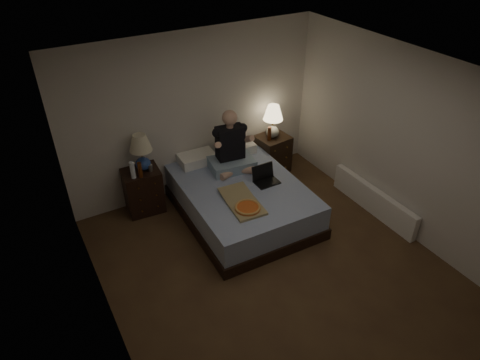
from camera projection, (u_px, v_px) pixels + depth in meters
floor at (275, 269)px, 5.46m from camera, size 4.00×4.50×0.00m
ceiling at (287, 82)px, 4.07m from camera, size 4.00×4.50×0.00m
wall_back at (195, 114)px, 6.38m from camera, size 4.00×0.00×2.50m
wall_front at (453, 341)px, 3.15m from camera, size 4.00×0.00×2.50m
wall_left at (101, 251)px, 3.94m from camera, size 0.00×4.50×2.50m
wall_right at (406, 145)px, 5.59m from camera, size 0.00×4.50×2.50m
bed at (241, 199)px, 6.26m from camera, size 1.65×2.17×0.53m
nightstand_left at (143, 190)px, 6.33m from camera, size 0.56×0.51×0.68m
nightstand_right at (272, 154)px, 7.23m from camera, size 0.55×0.50×0.65m
lamp_left at (142, 153)px, 6.01m from camera, size 0.39×0.39×0.56m
lamp_right at (273, 122)px, 6.89m from camera, size 0.35×0.35×0.56m
water_bottle at (133, 170)px, 5.92m from camera, size 0.07×0.07×0.25m
soda_can at (150, 168)px, 6.11m from camera, size 0.07×0.07×0.10m
beer_bottle_left at (140, 170)px, 5.94m from camera, size 0.06×0.06×0.23m
beer_bottle_right at (269, 134)px, 6.90m from camera, size 0.06×0.06×0.23m
person at (231, 141)px, 6.21m from camera, size 0.72×0.60×0.93m
laptop at (267, 176)px, 6.08m from camera, size 0.34×0.28×0.24m
pizza_box at (248, 208)px, 5.59m from camera, size 0.46×0.79×0.08m
radiator at (373, 200)px, 6.35m from camera, size 0.10×1.60×0.40m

